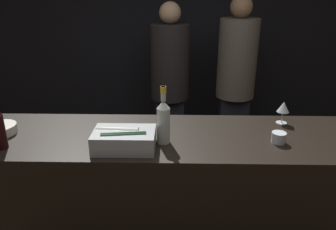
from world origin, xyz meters
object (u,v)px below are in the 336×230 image
at_px(ice_bin_with_bottles, 123,139).
at_px(candle_votive, 279,137).
at_px(bowl_white, 0,129).
at_px(person_blond_tee, 236,80).
at_px(rose_wine_bottle, 163,120).
at_px(person_in_hoodie, 170,82).
at_px(wine_glass, 283,108).

height_order(ice_bin_with_bottles, candle_votive, ice_bin_with_bottles).
bearing_deg(candle_votive, bowl_white, 176.99).
height_order(ice_bin_with_bottles, person_blond_tee, person_blond_tee).
bearing_deg(rose_wine_bottle, candle_votive, 1.11).
bearing_deg(person_in_hoodie, bowl_white, -88.03).
bearing_deg(rose_wine_bottle, person_in_hoodie, 89.60).
distance_m(ice_bin_with_bottles, person_in_hoodie, 1.65).
height_order(candle_votive, person_blond_tee, person_blond_tee).
relative_size(bowl_white, candle_votive, 2.42).
height_order(wine_glass, person_in_hoodie, person_in_hoodie).
relative_size(bowl_white, person_in_hoodie, 0.11).
bearing_deg(wine_glass, bowl_white, -173.54).
distance_m(candle_votive, person_blond_tee, 1.50).
relative_size(candle_votive, rose_wine_bottle, 0.25).
bearing_deg(person_in_hoodie, candle_votive, -29.41).
distance_m(bowl_white, person_blond_tee, 2.21).
bearing_deg(ice_bin_with_bottles, rose_wine_bottle, 19.88).
bearing_deg(bowl_white, rose_wine_bottle, -5.71).
xyz_separation_m(ice_bin_with_bottles, person_in_hoodie, (0.23, 1.63, -0.14)).
bearing_deg(person_blond_tee, ice_bin_with_bottles, 162.83).
distance_m(bowl_white, candle_votive, 1.69).
height_order(candle_votive, person_in_hoodie, person_in_hoodie).
xyz_separation_m(person_in_hoodie, person_blond_tee, (0.67, -0.04, 0.04)).
distance_m(bowl_white, wine_glass, 1.81).
bearing_deg(bowl_white, person_in_hoodie, 54.60).
height_order(bowl_white, wine_glass, wine_glass).
bearing_deg(rose_wine_bottle, wine_glass, 21.46).
height_order(wine_glass, person_blond_tee, person_blond_tee).
bearing_deg(person_blond_tee, person_in_hoodie, 99.00).
bearing_deg(rose_wine_bottle, ice_bin_with_bottles, -160.12).
relative_size(ice_bin_with_bottles, candle_votive, 4.13).
xyz_separation_m(ice_bin_with_bottles, wine_glass, (1.00, 0.38, 0.05)).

